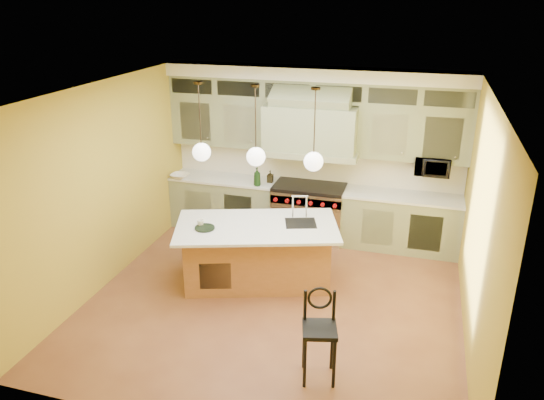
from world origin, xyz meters
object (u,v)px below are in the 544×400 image
(counter_stool, at_px, (319,330))
(microwave, at_px, (432,166))
(kitchen_island, at_px, (257,252))
(range, at_px, (309,211))

(counter_stool, distance_m, microwave, 3.87)
(microwave, bearing_deg, kitchen_island, -142.48)
(range, relative_size, counter_stool, 1.13)
(range, distance_m, microwave, 2.18)
(counter_stool, relative_size, microwave, 1.95)
(counter_stool, bearing_deg, range, 89.84)
(kitchen_island, distance_m, microwave, 3.11)
(kitchen_island, height_order, counter_stool, kitchen_island)
(range, height_order, counter_stool, counter_stool)
(range, relative_size, microwave, 2.21)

